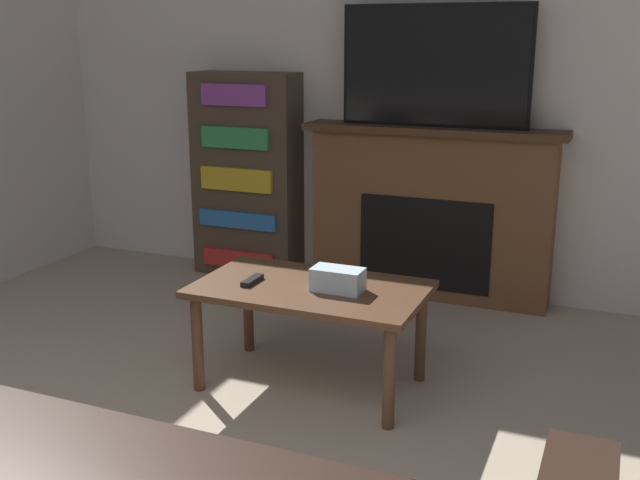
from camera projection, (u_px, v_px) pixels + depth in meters
name	position (u px, v px, depth m)	size (l,w,h in m)	color
wall_back	(394.00, 67.00, 4.45)	(5.60, 0.06, 2.70)	silver
fireplace	(430.00, 212.00, 4.43)	(1.52, 0.28, 1.03)	brown
tv	(435.00, 66.00, 4.19)	(1.08, 0.03, 0.68)	black
coffee_table	(311.00, 299.00, 3.29)	(1.00, 0.59, 0.47)	brown
tissue_box	(338.00, 279.00, 3.20)	(0.22, 0.12, 0.10)	silver
remote_control	(252.00, 280.00, 3.31)	(0.04, 0.15, 0.02)	black
bookshelf	(247.00, 176.00, 4.83)	(0.69, 0.29, 1.31)	#4C3D2D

